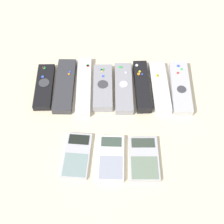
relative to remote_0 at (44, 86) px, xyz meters
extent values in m
plane|color=beige|center=(0.20, -0.13, -0.01)|extent=(3.00, 3.00, 0.00)
cube|color=black|center=(0.00, 0.00, 0.00)|extent=(0.05, 0.16, 0.02)
cylinder|color=#38383D|center=(0.00, 0.01, 0.01)|extent=(0.03, 0.03, 0.00)
cylinder|color=blue|center=(-0.01, 0.03, 0.01)|extent=(0.01, 0.01, 0.00)
cylinder|color=red|center=(-0.01, 0.06, 0.01)|extent=(0.01, 0.01, 0.00)
cylinder|color=green|center=(-0.01, 0.06, 0.01)|extent=(0.01, 0.01, 0.00)
cube|color=#333338|center=(0.06, 0.00, 0.00)|extent=(0.05, 0.19, 0.02)
cylinder|color=blue|center=(0.07, 0.05, 0.01)|extent=(0.01, 0.01, 0.00)
cylinder|color=orange|center=(0.07, 0.04, 0.01)|extent=(0.01, 0.01, 0.00)
cube|color=silver|center=(0.12, 0.01, 0.00)|extent=(0.05, 0.21, 0.02)
cylinder|color=silver|center=(0.10, 0.04, 0.01)|extent=(0.01, 0.01, 0.00)
cylinder|color=green|center=(0.12, 0.08, 0.01)|extent=(0.01, 0.01, 0.00)
cylinder|color=red|center=(0.12, 0.08, 0.01)|extent=(0.01, 0.01, 0.00)
cube|color=gray|center=(0.17, 0.00, 0.00)|extent=(0.06, 0.16, 0.02)
cylinder|color=#38383D|center=(0.17, 0.00, 0.02)|extent=(0.03, 0.03, 0.00)
cylinder|color=yellow|center=(0.17, 0.05, 0.02)|extent=(0.01, 0.01, 0.00)
cylinder|color=green|center=(0.17, 0.05, 0.02)|extent=(0.01, 0.01, 0.00)
cylinder|color=blue|center=(0.17, 0.03, 0.02)|extent=(0.01, 0.01, 0.00)
cylinder|color=blue|center=(0.17, 0.05, 0.02)|extent=(0.01, 0.01, 0.00)
cube|color=gray|center=(0.23, 0.00, 0.00)|extent=(0.05, 0.18, 0.02)
cylinder|color=silver|center=(0.23, 0.00, 0.01)|extent=(0.02, 0.02, 0.00)
cylinder|color=silver|center=(0.24, 0.05, 0.01)|extent=(0.01, 0.01, 0.00)
cylinder|color=green|center=(0.23, 0.07, 0.01)|extent=(0.01, 0.01, 0.00)
cylinder|color=green|center=(0.22, 0.07, 0.01)|extent=(0.01, 0.01, 0.00)
cube|color=black|center=(0.29, 0.00, 0.00)|extent=(0.05, 0.18, 0.03)
cylinder|color=yellow|center=(0.28, 0.05, 0.02)|extent=(0.01, 0.01, 0.00)
cylinder|color=blue|center=(0.29, 0.04, 0.02)|extent=(0.01, 0.01, 0.00)
cylinder|color=silver|center=(0.27, 0.07, 0.02)|extent=(0.01, 0.01, 0.00)
cylinder|color=orange|center=(0.28, 0.04, 0.02)|extent=(0.01, 0.01, 0.00)
cube|color=silver|center=(0.34, 0.01, 0.00)|extent=(0.06, 0.18, 0.02)
cylinder|color=yellow|center=(0.33, 0.04, 0.01)|extent=(0.01, 0.01, 0.00)
cylinder|color=yellow|center=(0.33, 0.04, 0.01)|extent=(0.01, 0.01, 0.00)
cube|color=#B7B7BC|center=(0.40, 0.00, 0.00)|extent=(0.06, 0.18, 0.02)
cylinder|color=#38383D|center=(0.40, -0.01, 0.01)|extent=(0.03, 0.03, 0.00)
cylinder|color=green|center=(0.41, 0.06, 0.01)|extent=(0.01, 0.01, 0.00)
cylinder|color=blue|center=(0.40, 0.07, 0.01)|extent=(0.01, 0.01, 0.00)
cylinder|color=red|center=(0.39, 0.05, 0.01)|extent=(0.01, 0.01, 0.00)
cube|color=#B2B2B7|center=(0.11, -0.22, 0.00)|extent=(0.07, 0.13, 0.01)
cube|color=black|center=(0.12, -0.18, 0.00)|extent=(0.05, 0.03, 0.00)
cube|color=gray|center=(0.11, -0.25, 0.00)|extent=(0.06, 0.07, 0.00)
cube|color=silver|center=(0.20, -0.23, 0.00)|extent=(0.07, 0.13, 0.01)
cube|color=#38473D|center=(0.20, -0.18, 0.01)|extent=(0.05, 0.03, 0.00)
cube|color=#9399A9|center=(0.20, -0.25, 0.00)|extent=(0.06, 0.06, 0.00)
cube|color=#B2B2B7|center=(0.28, -0.22, 0.00)|extent=(0.08, 0.12, 0.01)
cube|color=#333D33|center=(0.28, -0.18, 0.00)|extent=(0.06, 0.03, 0.00)
cube|color=slate|center=(0.28, -0.25, 0.00)|extent=(0.07, 0.06, 0.00)
camera|label=1|loc=(0.21, -0.57, 0.72)|focal=50.00mm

